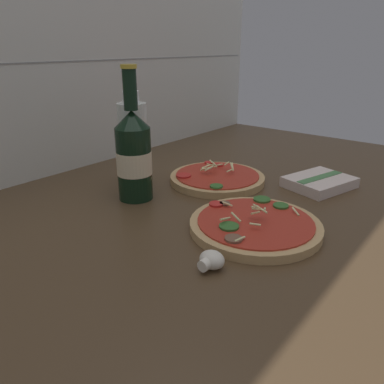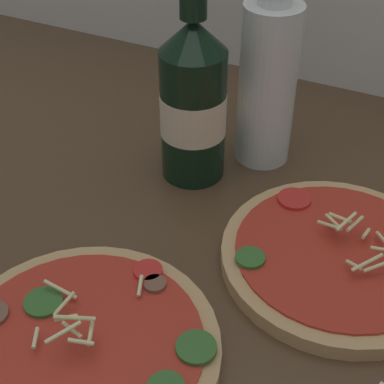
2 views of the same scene
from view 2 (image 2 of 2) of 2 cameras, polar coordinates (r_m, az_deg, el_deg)
name	(u,v)px [view 2 (image 2 of 2)]	position (r cm, az deg, el deg)	size (l,w,h in cm)	color
counter_slab	(157,284)	(58.94, -3.42, -8.93)	(160.00, 90.00, 2.50)	#4C3823
pizza_near	(82,350)	(52.03, -10.66, -14.80)	(23.74, 23.74, 5.55)	tan
pizza_far	(337,257)	(60.05, 13.87, -6.14)	(22.94, 22.94, 5.05)	tan
beer_bottle	(193,98)	(65.30, 0.11, 9.09)	(7.47, 7.47, 27.85)	black
oil_bottle	(268,83)	(68.78, 7.33, 10.46)	(6.65, 6.65, 21.81)	silver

